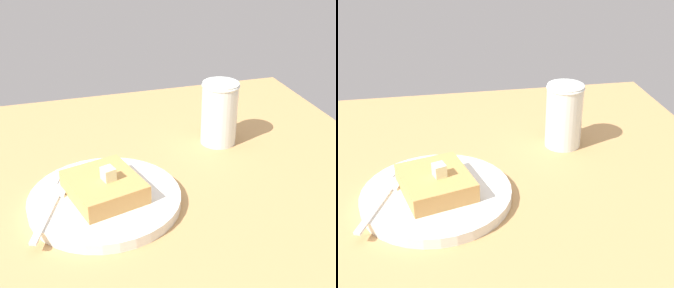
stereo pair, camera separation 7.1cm
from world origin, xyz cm
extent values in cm
cube|color=tan|center=(0.00, 0.00, 1.41)|extent=(95.63, 95.63, 2.81)
cylinder|color=silver|center=(0.83, 7.56, 3.58)|extent=(21.03, 21.03, 1.53)
torus|color=gray|center=(0.83, 7.56, 3.95)|extent=(21.03, 21.03, 0.80)
cube|color=tan|center=(0.83, 7.56, 5.70)|extent=(11.34, 12.23, 2.72)
cube|color=beige|center=(1.43, 7.08, 7.95)|extent=(2.08, 2.19, 1.77)
cube|color=silver|center=(-7.38, 4.13, 4.53)|extent=(4.30, 9.69, 0.36)
cube|color=silver|center=(-5.16, 10.13, 4.53)|extent=(3.03, 3.39, 0.36)
cube|color=silver|center=(-4.90, 13.23, 4.53)|extent=(1.41, 3.11, 0.36)
cube|color=silver|center=(-4.38, 13.04, 4.53)|extent=(1.41, 3.11, 0.36)
cube|color=silver|center=(-3.87, 12.85, 4.53)|extent=(1.41, 3.11, 0.36)
cube|color=silver|center=(-3.35, 12.66, 4.53)|extent=(1.41, 3.11, 0.36)
cylinder|color=#481D0E|center=(22.87, 20.71, 6.52)|extent=(5.59, 5.59, 7.42)
cylinder|color=silver|center=(22.87, 20.71, 8.25)|extent=(6.08, 6.08, 10.88)
torus|color=silver|center=(22.87, 20.71, 13.24)|extent=(6.33, 6.33, 0.50)
camera|label=1|loc=(-6.05, -46.21, 40.58)|focal=50.00mm
camera|label=2|loc=(0.87, -47.84, 40.58)|focal=50.00mm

